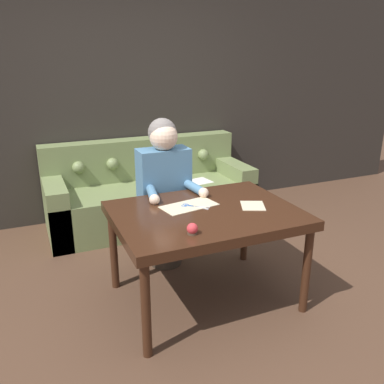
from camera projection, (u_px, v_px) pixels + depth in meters
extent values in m
plane|color=#4C3323|center=(194.00, 299.00, 3.10)|extent=(16.00, 16.00, 0.00)
cube|color=#2D2823|center=(120.00, 100.00, 4.44)|extent=(8.00, 0.06, 2.60)
cube|color=#381E11|center=(206.00, 215.00, 2.90)|extent=(1.30, 0.98, 0.07)
cylinder|color=#381E11|center=(146.00, 311.00, 2.43)|extent=(0.06, 0.06, 0.65)
cylinder|color=#381E11|center=(306.00, 271.00, 2.87)|extent=(0.06, 0.06, 0.65)
cylinder|color=#381E11|center=(114.00, 250.00, 3.17)|extent=(0.06, 0.06, 0.65)
cylinder|color=#381E11|center=(245.00, 226.00, 3.61)|extent=(0.06, 0.06, 0.65)
cube|color=olive|center=(151.00, 204.00, 4.44)|extent=(2.18, 0.85, 0.44)
cube|color=olive|center=(141.00, 158.00, 4.57)|extent=(2.18, 0.22, 0.45)
cube|color=olive|center=(56.00, 210.00, 4.05)|extent=(0.20, 0.85, 0.60)
cube|color=olive|center=(231.00, 186.00, 4.79)|extent=(0.20, 0.85, 0.60)
sphere|color=olive|center=(79.00, 168.00, 4.19)|extent=(0.13, 0.13, 0.13)
sphere|color=olive|center=(113.00, 164.00, 4.33)|extent=(0.13, 0.13, 0.13)
sphere|color=olive|center=(145.00, 161.00, 4.46)|extent=(0.13, 0.13, 0.13)
sphere|color=olive|center=(175.00, 158.00, 4.59)|extent=(0.13, 0.13, 0.13)
sphere|color=olive|center=(203.00, 155.00, 4.72)|extent=(0.13, 0.13, 0.13)
cube|color=white|center=(195.00, 182.00, 4.46)|extent=(0.38, 0.28, 0.00)
cylinder|color=#33281E|center=(165.00, 240.00, 3.58)|extent=(0.28, 0.28, 0.44)
cube|color=teal|center=(164.00, 184.00, 3.41)|extent=(0.43, 0.22, 0.60)
sphere|color=beige|center=(164.00, 137.00, 3.26)|extent=(0.23, 0.23, 0.23)
sphere|color=slate|center=(162.00, 132.00, 3.28)|extent=(0.23, 0.23, 0.23)
cylinder|color=teal|center=(152.00, 194.00, 3.13)|extent=(0.12, 0.27, 0.07)
sphere|color=beige|center=(155.00, 200.00, 3.01)|extent=(0.08, 0.08, 0.08)
cylinder|color=teal|center=(195.00, 188.00, 3.26)|extent=(0.10, 0.27, 0.07)
sphere|color=beige|center=(204.00, 193.00, 3.15)|extent=(0.08, 0.08, 0.08)
cube|color=beige|center=(189.00, 206.00, 2.98)|extent=(0.44, 0.28, 0.00)
cube|color=beige|center=(253.00, 206.00, 2.98)|extent=(0.23, 0.25, 0.00)
cube|color=silver|center=(202.00, 207.00, 2.96)|extent=(0.11, 0.07, 0.00)
cube|color=#2D569E|center=(189.00, 206.00, 2.97)|extent=(0.07, 0.05, 0.00)
torus|color=#2D569E|center=(184.00, 206.00, 2.97)|extent=(0.04, 0.04, 0.01)
cube|color=silver|center=(201.00, 208.00, 2.94)|extent=(0.08, 0.10, 0.00)
cube|color=#2D569E|center=(190.00, 206.00, 2.98)|extent=(0.06, 0.07, 0.00)
torus|color=#2D569E|center=(185.00, 205.00, 3.00)|extent=(0.04, 0.04, 0.01)
cylinder|color=silver|center=(194.00, 206.00, 2.96)|extent=(0.01, 0.01, 0.01)
cylinder|color=#4C3828|center=(192.00, 233.00, 2.52)|extent=(0.06, 0.06, 0.01)
sphere|color=red|center=(192.00, 229.00, 2.51)|extent=(0.07, 0.07, 0.07)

